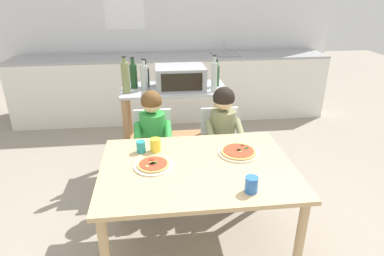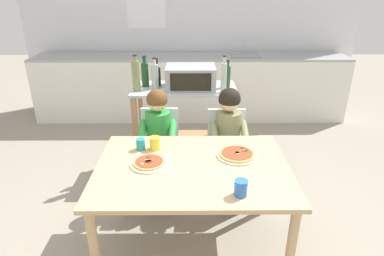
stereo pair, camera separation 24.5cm
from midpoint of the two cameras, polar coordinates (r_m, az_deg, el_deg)
ground_plane at (r=3.69m, az=1.79°, el=-6.63°), size 12.44×12.44×0.00m
back_wall_tiled at (r=5.13m, az=1.14°, el=18.04°), size 4.95×0.14×2.70m
kitchen_counter at (r=4.90m, az=1.21°, el=7.13°), size 4.46×0.60×1.12m
kitchen_island_cart at (r=3.43m, az=0.74°, el=2.12°), size 1.05×0.53×0.90m
toaster_oven at (r=3.28m, az=1.91°, el=8.75°), size 0.48×0.37×0.22m
bottle_dark_olive_oil at (r=3.36m, az=-6.07°, el=9.30°), size 0.07×0.07×0.31m
bottle_slim_sauce at (r=3.35m, az=8.27°, el=8.85°), size 0.06×0.06×0.27m
bottle_brown_beer at (r=3.38m, az=-3.97°, el=9.01°), size 0.07×0.07×0.28m
bottle_squat_spirits at (r=3.28m, az=-4.31°, el=9.02°), size 0.07×0.07×0.30m
bottle_tall_green_wine at (r=3.21m, az=-7.53°, el=9.01°), size 0.07×0.07×0.35m
bottle_clear_vinegar at (r=3.16m, az=7.75°, el=8.68°), size 0.06×0.06×0.35m
dining_table at (r=2.30m, az=3.15°, el=-8.65°), size 1.31×0.96×0.73m
dining_chair_left at (r=3.06m, az=-3.33°, el=-3.21°), size 0.36×0.36×0.81m
dining_chair_right at (r=3.07m, az=8.26°, el=-3.37°), size 0.36×0.36×0.81m
child_in_green_shirt at (r=2.87m, az=-3.52°, el=-1.16°), size 0.32×0.42×1.03m
child_in_olive_shirt at (r=2.88m, az=8.82°, el=-1.02°), size 0.32×0.42×1.05m
pizza_plate_white at (r=2.26m, az=-4.36°, el=-6.11°), size 0.26×0.26×0.03m
pizza_plate_cream at (r=2.40m, az=10.71°, el=-4.59°), size 0.29×0.29×0.03m
drinking_cup_teal at (r=2.45m, az=-6.09°, el=-2.87°), size 0.07×0.07×0.09m
drinking_cup_yellow at (r=2.45m, az=-3.61°, el=-2.70°), size 0.08×0.08×0.10m
drinking_cup_blue at (r=1.98m, az=12.04°, el=-10.21°), size 0.08×0.08×0.10m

